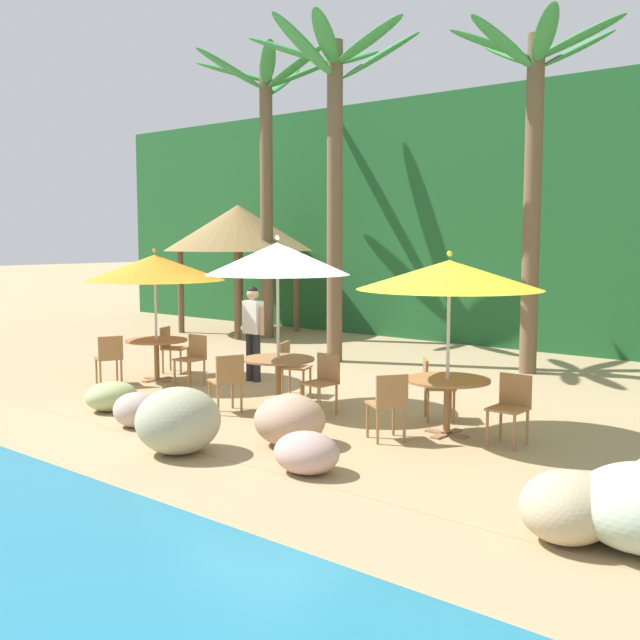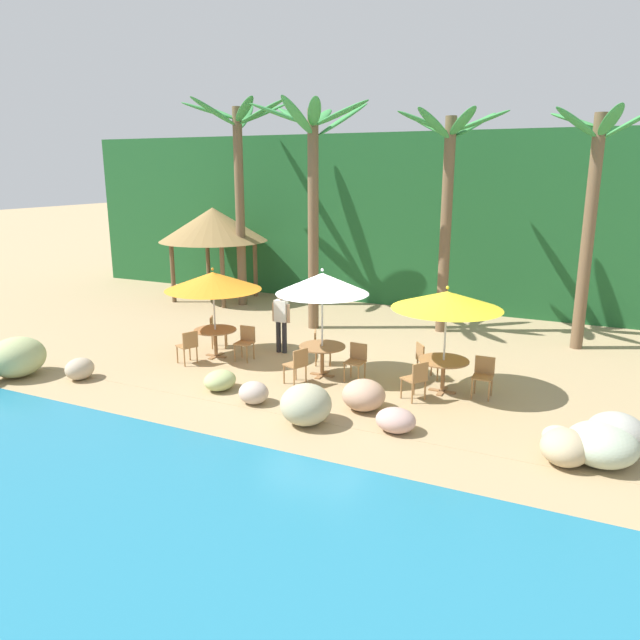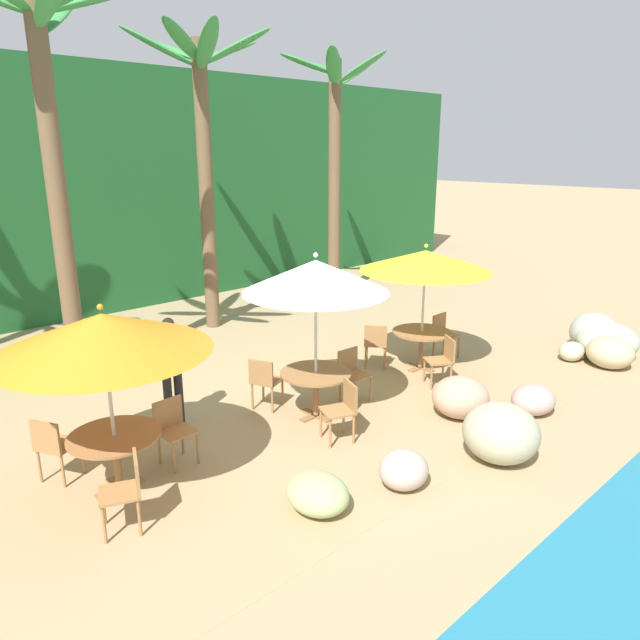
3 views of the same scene
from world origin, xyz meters
TOP-DOWN VIEW (x-y plane):
  - ground_plane at (0.00, 0.00)m, footprint 120.00×120.00m
  - terrace_deck at (0.00, 0.00)m, footprint 18.00×5.20m
  - foliage_backdrop at (0.00, 9.00)m, footprint 28.00×2.40m
  - rock_seawall at (0.79, -2.66)m, footprint 15.12×3.44m
  - umbrella_orange at (-2.97, 0.03)m, footprint 2.47×2.47m
  - dining_table_orange at (-2.97, 0.03)m, footprint 1.10×1.10m
  - chair_orange_seaward at (-2.12, 0.16)m, footprint 0.44×0.45m
  - chair_orange_inland at (-3.45, 0.74)m, footprint 0.58×0.57m
  - chair_orange_left at (-3.21, -0.79)m, footprint 0.56×0.55m
  - umbrella_white at (0.18, -0.12)m, footprint 2.16×2.16m
  - dining_table_white at (0.18, -0.12)m, footprint 1.10×1.10m
  - chair_white_seaward at (1.03, -0.07)m, footprint 0.44×0.45m
  - chair_white_inland at (-0.24, 0.62)m, footprint 0.56×0.56m
  - chair_white_left at (-0.06, -0.94)m, footprint 0.55×0.55m
  - umbrella_yellow at (3.03, 0.05)m, footprint 2.38×2.38m
  - dining_table_yellow at (3.03, 0.05)m, footprint 1.10×1.10m
  - chair_yellow_seaward at (3.88, 0.15)m, footprint 0.43×0.43m
  - chair_yellow_inland at (2.43, 0.66)m, footprint 0.60×0.59m
  - chair_yellow_left at (2.66, -0.72)m, footprint 0.59×0.58m
  - palm_tree_second at (-1.95, 3.78)m, footprint 3.52×3.60m
  - palm_tree_third at (1.70, 5.10)m, footprint 3.13×3.13m
  - palm_tree_fourth at (5.53, 4.93)m, footprint 2.74×2.79m
  - waiter_in_white at (-1.59, 1.09)m, footprint 0.52×0.21m

SIDE VIEW (x-z plane):
  - ground_plane at x=0.00m, z-range 0.00..0.00m
  - terrace_deck at x=0.00m, z-range 0.00..0.01m
  - rock_seawall at x=0.79m, z-range -0.12..0.83m
  - chair_orange_seaward at x=-2.12m, z-range 0.08..0.95m
  - chair_orange_inland at x=-3.45m, z-range 0.08..0.95m
  - chair_orange_left at x=-3.21m, z-range 0.08..0.95m
  - chair_white_seaward at x=1.03m, z-range 0.08..0.95m
  - chair_white_inland at x=-0.24m, z-range 0.08..0.95m
  - chair_white_left at x=-0.06m, z-range 0.08..0.95m
  - chair_yellow_seaward at x=3.88m, z-range 0.08..0.95m
  - chair_yellow_inland at x=2.43m, z-range 0.08..0.95m
  - chair_yellow_left at x=2.66m, z-range 0.08..0.95m
  - dining_table_orange at x=-2.97m, z-range 0.24..0.98m
  - dining_table_white at x=0.18m, z-range 0.24..0.98m
  - dining_table_yellow at x=3.03m, z-range 0.24..0.98m
  - waiter_in_white at x=-1.59m, z-range 0.14..1.84m
  - umbrella_orange at x=-2.97m, z-range 0.84..3.20m
  - umbrella_yellow at x=3.03m, z-range 0.89..3.27m
  - umbrella_white at x=0.18m, z-range 0.94..3.53m
  - foliage_backdrop at x=0.00m, z-range 0.00..6.00m
  - palm_tree_fourth at x=5.53m, z-range 0.87..7.19m
  - palm_tree_third at x=1.70m, z-range 1.17..7.59m
  - palm_tree_second at x=-1.95m, z-range 1.26..7.97m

